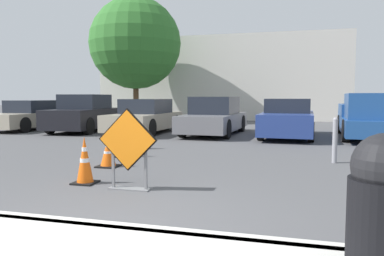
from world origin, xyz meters
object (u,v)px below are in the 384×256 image
parked_car_nearest (32,116)px  parked_car_second (85,114)px  traffic_cone_fourth (139,136)px  traffic_cone_second (108,153)px  traffic_cone_third (124,142)px  pickup_truck (371,119)px  parked_car_fifth (288,119)px  parked_car_fourth (214,117)px  road_closed_sign (128,147)px  traffic_cone_nearest (85,161)px  parked_car_third (146,117)px  bollard_nearest (335,139)px

parked_car_nearest → parked_car_second: 2.86m
parked_car_second → traffic_cone_fourth: bearing=131.2°
parked_car_second → traffic_cone_second: bearing=120.7°
traffic_cone_third → pickup_truck: pickup_truck is taller
parked_car_second → pickup_truck: bearing=176.0°
parked_car_fifth → parked_car_fourth: bearing=-3.4°
traffic_cone_third → road_closed_sign: bearing=-63.9°
traffic_cone_third → parked_car_nearest: bearing=140.5°
traffic_cone_fourth → traffic_cone_nearest: bearing=-79.4°
traffic_cone_nearest → parked_car_third: 9.02m
road_closed_sign → parked_car_second: (-6.16, 8.98, 0.04)m
parked_car_third → parked_car_fifth: 5.69m
traffic_cone_fourth → parked_car_nearest: size_ratio=0.16×
parked_car_fifth → traffic_cone_nearest: bearing=71.6°
traffic_cone_nearest → parked_car_fourth: bearing=87.1°
parked_car_second → road_closed_sign: bearing=121.1°
traffic_cone_third → traffic_cone_second: bearing=-80.0°
parked_car_third → pickup_truck: 8.51m
parked_car_third → parked_car_second: bearing=0.1°
road_closed_sign → traffic_cone_second: size_ratio=2.12×
traffic_cone_third → parked_car_fifth: bearing=56.4°
road_closed_sign → parked_car_third: bearing=110.3°
traffic_cone_nearest → traffic_cone_third: size_ratio=1.05×
parked_car_nearest → parked_car_third: size_ratio=1.03×
parked_car_nearest → bollard_nearest: bearing=157.5°
traffic_cone_second → bollard_nearest: (4.73, 1.74, 0.24)m
traffic_cone_second → parked_car_third: (-2.05, 7.19, 0.35)m
traffic_cone_fourth → pickup_truck: 8.19m
pickup_truck → bollard_nearest: size_ratio=5.02×
parked_car_second → bollard_nearest: parked_car_second is taller
parked_car_nearest → parked_car_third: bearing=179.2°
road_closed_sign → parked_car_fifth: bearing=75.0°
traffic_cone_nearest → parked_car_fifth: bearing=69.1°
road_closed_sign → parked_car_nearest: 12.89m
road_closed_sign → parked_car_fifth: (2.38, 8.87, -0.03)m
traffic_cone_nearest → parked_car_third: (-2.39, 8.70, 0.25)m
parked_car_second → parked_car_fourth: size_ratio=0.89×
parked_car_fourth → parked_car_fifth: (2.84, -0.29, -0.02)m
parked_car_fifth → parked_car_nearest: bearing=0.7°
parked_car_fourth → traffic_cone_nearest: bearing=90.0°
traffic_cone_fourth → traffic_cone_second: bearing=-80.8°
parked_car_nearest → bollard_nearest: 13.73m
parked_car_fourth → traffic_cone_fourth: bearing=78.1°
traffic_cone_second → parked_car_third: parked_car_third is taller
traffic_cone_nearest → parked_car_third: size_ratio=0.18×
traffic_cone_second → traffic_cone_fourth: 2.76m
pickup_truck → parked_car_fourth: bearing=0.5°
traffic_cone_nearest → traffic_cone_fourth: size_ratio=1.09×
parked_car_second → parked_car_nearest: bearing=-8.3°
traffic_cone_fourth → parked_car_fourth: parked_car_fourth is taller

